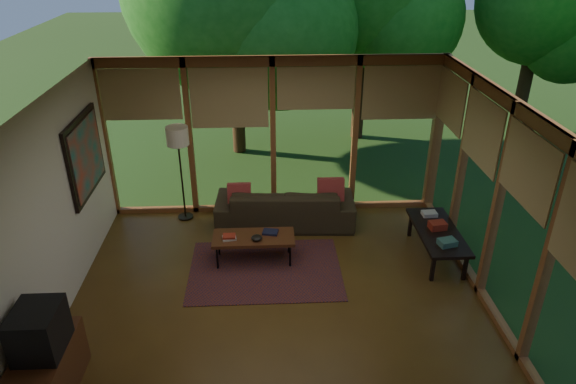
{
  "coord_description": "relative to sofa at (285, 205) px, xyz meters",
  "views": [
    {
      "loc": [
        -0.15,
        -5.51,
        4.41
      ],
      "look_at": [
        0.16,
        0.7,
        1.25
      ],
      "focal_mm": 32.0,
      "sensor_mm": 36.0,
      "label": 1
    }
  ],
  "objects": [
    {
      "name": "floor",
      "position": [
        -0.17,
        -2.0,
        -0.33
      ],
      "size": [
        5.5,
        5.5,
        0.0
      ],
      "primitive_type": "plane",
      "color": "brown",
      "rests_on": "ground"
    },
    {
      "name": "ceiling",
      "position": [
        -0.17,
        -2.0,
        2.37
      ],
      "size": [
        5.5,
        5.5,
        0.0
      ],
      "primitive_type": "plane",
      "rotation": [
        3.14,
        0.0,
        0.0
      ],
      "color": "white",
      "rests_on": "ground"
    },
    {
      "name": "wall_left",
      "position": [
        -2.92,
        -2.0,
        1.02
      ],
      "size": [
        0.04,
        5.0,
        2.7
      ],
      "primitive_type": "cube",
      "color": "silver",
      "rests_on": "ground"
    },
    {
      "name": "wall_front",
      "position": [
        -0.17,
        -4.5,
        1.02
      ],
      "size": [
        5.5,
        0.04,
        2.7
      ],
      "primitive_type": "cube",
      "color": "silver",
      "rests_on": "ground"
    },
    {
      "name": "window_wall_back",
      "position": [
        -0.17,
        0.5,
        1.02
      ],
      "size": [
        5.5,
        0.12,
        2.7
      ],
      "primitive_type": "cube",
      "color": "brown",
      "rests_on": "ground"
    },
    {
      "name": "window_wall_right",
      "position": [
        2.58,
        -2.0,
        1.02
      ],
      "size": [
        0.12,
        5.0,
        2.7
      ],
      "primitive_type": "cube",
      "color": "brown",
      "rests_on": "ground"
    },
    {
      "name": "exterior_lawn",
      "position": [
        7.83,
        6.0,
        -0.34
      ],
      "size": [
        40.0,
        40.0,
        0.0
      ],
      "primitive_type": "plane",
      "color": "#25491B",
      "rests_on": "ground"
    },
    {
      "name": "tree_far",
      "position": [
        5.35,
        3.18,
        2.84
      ],
      "size": [
        2.62,
        2.62,
        4.5
      ],
      "color": "#3D2716",
      "rests_on": "ground"
    },
    {
      "name": "rug",
      "position": [
        -0.35,
        -1.35,
        -0.33
      ],
      "size": [
        2.19,
        1.55,
        0.01
      ],
      "primitive_type": "cube",
      "color": "maroon",
      "rests_on": "floor"
    },
    {
      "name": "sofa",
      "position": [
        0.0,
        0.0,
        0.0
      ],
      "size": [
        2.32,
        1.0,
        0.67
      ],
      "primitive_type": "imported",
      "rotation": [
        0.0,
        0.0,
        3.09
      ],
      "color": "#322919",
      "rests_on": "floor"
    },
    {
      "name": "pillow_left",
      "position": [
        -0.75,
        -0.05,
        0.24
      ],
      "size": [
        0.38,
        0.2,
        0.4
      ],
      "primitive_type": "cube",
      "rotation": [
        -0.21,
        0.0,
        0.0
      ],
      "color": "maroon",
      "rests_on": "sofa"
    },
    {
      "name": "pillow_right",
      "position": [
        0.75,
        -0.05,
        0.26
      ],
      "size": [
        0.43,
        0.23,
        0.46
      ],
      "primitive_type": "cube",
      "rotation": [
        -0.21,
        0.0,
        0.0
      ],
      "color": "maroon",
      "rests_on": "sofa"
    },
    {
      "name": "ct_book_lower",
      "position": [
        -0.86,
        -1.15,
        0.11
      ],
      "size": [
        0.22,
        0.17,
        0.03
      ],
      "primitive_type": "cube",
      "rotation": [
        0.0,
        0.0,
        0.15
      ],
      "color": "#BAB2A9",
      "rests_on": "coffee_table"
    },
    {
      "name": "ct_book_upper",
      "position": [
        -0.86,
        -1.15,
        0.14
      ],
      "size": [
        0.19,
        0.14,
        0.03
      ],
      "primitive_type": "cube",
      "rotation": [
        0.0,
        0.0,
        0.02
      ],
      "color": "maroon",
      "rests_on": "coffee_table"
    },
    {
      "name": "ct_book_side",
      "position": [
        -0.26,
        -1.02,
        0.11
      ],
      "size": [
        0.25,
        0.21,
        0.03
      ],
      "primitive_type": "cube",
      "rotation": [
        0.0,
        0.0,
        -0.2
      ],
      "color": "black",
      "rests_on": "coffee_table"
    },
    {
      "name": "ct_bowl",
      "position": [
        -0.46,
        -1.2,
        0.13
      ],
      "size": [
        0.16,
        0.16,
        0.07
      ],
      "primitive_type": "ellipsoid",
      "color": "black",
      "rests_on": "coffee_table"
    },
    {
      "name": "media_cabinet",
      "position": [
        -2.64,
        -3.45,
        -0.03
      ],
      "size": [
        0.5,
        1.0,
        0.6
      ],
      "primitive_type": "cube",
      "color": "#562B17",
      "rests_on": "floor"
    },
    {
      "name": "television",
      "position": [
        -2.62,
        -3.45,
        0.52
      ],
      "size": [
        0.45,
        0.55,
        0.5
      ],
      "primitive_type": "cube",
      "color": "black",
      "rests_on": "media_cabinet"
    },
    {
      "name": "console_book_a",
      "position": [
        2.23,
        -1.52,
        0.17
      ],
      "size": [
        0.28,
        0.23,
        0.09
      ],
      "primitive_type": "cube",
      "rotation": [
        0.0,
        0.0,
        0.23
      ],
      "color": "#386358",
      "rests_on": "side_console"
    },
    {
      "name": "console_book_b",
      "position": [
        2.23,
        -1.07,
        0.18
      ],
      "size": [
        0.26,
        0.21,
        0.11
      ],
      "primitive_type": "cube",
      "rotation": [
        0.0,
        0.0,
        0.14
      ],
      "color": "maroon",
      "rests_on": "side_console"
    },
    {
      "name": "console_book_c",
      "position": [
        2.23,
        -0.67,
        0.15
      ],
      "size": [
        0.23,
        0.17,
        0.06
      ],
      "primitive_type": "cube",
      "rotation": [
        0.0,
        0.0,
        0.05
      ],
      "color": "#BAB2A9",
      "rests_on": "side_console"
    },
    {
      "name": "floor_lamp",
      "position": [
        -1.71,
        0.26,
        1.07
      ],
      "size": [
        0.36,
        0.36,
        1.65
      ],
      "color": "black",
      "rests_on": "floor"
    },
    {
      "name": "coffee_table",
      "position": [
        -0.51,
        -1.1,
        0.06
      ],
      "size": [
        1.2,
        0.5,
        0.43
      ],
      "color": "#562B17",
      "rests_on": "floor"
    },
    {
      "name": "side_console",
      "position": [
        2.23,
        -1.12,
        0.08
      ],
      "size": [
        0.6,
        1.4,
        0.46
      ],
      "color": "black",
      "rests_on": "floor"
    },
    {
      "name": "wall_painting",
      "position": [
        -2.89,
        -0.6,
        1.22
      ],
      "size": [
        0.06,
        1.35,
        1.15
      ],
      "color": "black",
      "rests_on": "wall_left"
    }
  ]
}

